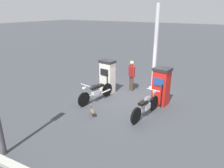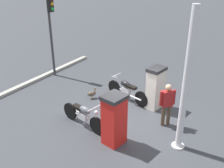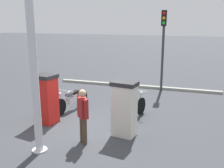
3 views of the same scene
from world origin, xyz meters
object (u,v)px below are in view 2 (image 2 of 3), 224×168
Objects in this scene: fuel_pump_near at (155,88)px; attendant_person at (167,103)px; motorcycle_near_pump at (127,90)px; wandering_duck at (92,93)px; canopy_support_pole at (186,86)px; fuel_pump_far at (114,119)px; motorcycle_far_pump at (83,115)px; roadside_traffic_light at (51,23)px.

fuel_pump_near is 1.07× the size of attendant_person.
attendant_person is at bearing 134.87° from fuel_pump_near.
motorcycle_near_pump reaches higher than wandering_duck.
motorcycle_near_pump is 3.74m from canopy_support_pole.
fuel_pump_near is 1.00× the size of fuel_pump_far.
fuel_pump_near is 0.78× the size of motorcycle_near_pump.
attendant_person reaches higher than wandering_duck.
fuel_pump_near is at bearing -45.46° from canopy_support_pole.
fuel_pump_near is at bearing -117.41° from motorcycle_far_pump.
canopy_support_pole is at bearing 134.54° from fuel_pump_near.
fuel_pump_near is at bearing -161.14° from wandering_duck.
fuel_pump_far is at bearing 64.23° from attendant_person.
fuel_pump_far is 2.06m from attendant_person.
fuel_pump_far is 3.59× the size of wandering_duck.
attendant_person is at bearing -142.54° from motorcycle_far_pump.
wandering_duck is (1.11, -1.79, -0.23)m from motorcycle_far_pump.
canopy_support_pole is (-1.74, 1.77, 1.22)m from fuel_pump_near.
motorcycle_near_pump is 2.28m from attendant_person.
roadside_traffic_light is (3.08, -0.86, 2.42)m from wandering_duck.
wandering_duck is at bearing 164.34° from roadside_traffic_light.
fuel_pump_near is 1.27m from motorcycle_near_pump.
fuel_pump_near is 5.84m from roadside_traffic_light.
canopy_support_pole is (-0.85, 0.87, 1.18)m from attendant_person.
roadside_traffic_light is at bearing -32.33° from motorcycle_far_pump.
motorcycle_far_pump is at bearing 147.67° from roadside_traffic_light.
canopy_support_pole reaches higher than fuel_pump_near.
fuel_pump_near is 2.69m from wandering_duck.
motorcycle_far_pump is 2.12m from wandering_duck.
fuel_pump_near reaches higher than motorcycle_far_pump.
attendant_person is (-0.90, -1.86, 0.04)m from fuel_pump_far.
roadside_traffic_light is (5.55, -0.02, 1.80)m from fuel_pump_near.
roadside_traffic_light is (5.55, -2.77, 1.79)m from fuel_pump_far.
attendant_person is 3.36× the size of wandering_duck.
motorcycle_near_pump is at bearing -93.58° from motorcycle_far_pump.
canopy_support_pole is (-1.74, -0.98, 1.22)m from fuel_pump_far.
canopy_support_pole reaches higher than roadside_traffic_light.
motorcycle_far_pump is at bearing 37.46° from attendant_person.
fuel_pump_far reaches higher than motorcycle_near_pump.
motorcycle_far_pump is (1.37, 2.63, -0.39)m from fuel_pump_near.
motorcycle_near_pump is 4.86m from roadside_traffic_light.
attendant_person is at bearing -45.81° from canopy_support_pole.
canopy_support_pole is (-3.11, -0.86, 1.61)m from motorcycle_far_pump.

